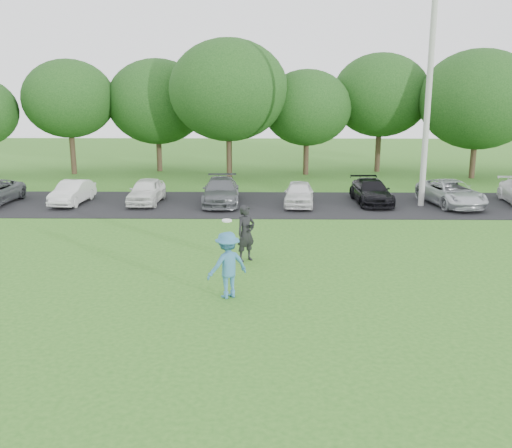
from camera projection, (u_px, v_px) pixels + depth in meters
The scene contains 7 objects.
ground at pixel (254, 300), 15.65m from camera, with size 100.00×100.00×0.00m, color #2D681D.
parking_lot at pixel (259, 204), 28.28m from camera, with size 32.00×6.50×0.03m, color black.
utility_pole at pixel (428, 98), 26.68m from camera, with size 0.28×0.28×10.33m, color #ABACA6.
frisbee_player at pixel (228, 265), 15.66m from camera, with size 1.39×1.23×2.24m.
camera_bystander at pixel (246, 233), 18.97m from camera, with size 0.83×0.78×1.90m.
parked_cars at pixel (269, 192), 28.10m from camera, with size 28.30×4.86×1.25m.
tree_row at pixel (284, 99), 36.59m from camera, with size 42.39×9.85×8.64m.
Camera 1 is at (0.29, -14.72, 5.71)m, focal length 40.00 mm.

